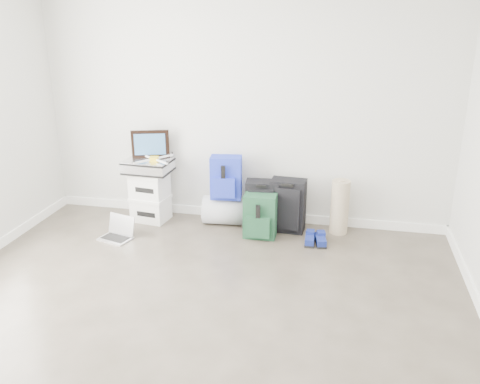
% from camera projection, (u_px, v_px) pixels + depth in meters
% --- Properties ---
extents(ground, '(5.00, 5.00, 0.00)m').
position_uv_depth(ground, '(172.00, 351.00, 3.59)').
color(ground, '#3B352B').
rests_on(ground, ground).
extents(room_envelope, '(4.52, 5.02, 2.71)m').
position_uv_depth(room_envelope, '(160.00, 109.00, 3.02)').
color(room_envelope, silver).
rests_on(room_envelope, ground).
extents(boxes_stack, '(0.44, 0.37, 0.57)m').
position_uv_depth(boxes_stack, '(150.00, 196.00, 5.74)').
color(boxes_stack, white).
rests_on(boxes_stack, ground).
extents(briefcase, '(0.51, 0.39, 0.14)m').
position_uv_depth(briefcase, '(148.00, 166.00, 5.62)').
color(briefcase, '#B2B2B7').
rests_on(briefcase, boxes_stack).
extents(painting, '(0.40, 0.15, 0.31)m').
position_uv_depth(painting, '(150.00, 144.00, 5.63)').
color(painting, black).
rests_on(painting, briefcase).
extents(drone, '(0.43, 0.43, 0.05)m').
position_uv_depth(drone, '(154.00, 159.00, 5.55)').
color(drone, yellow).
rests_on(drone, briefcase).
extents(duffel_bag, '(0.54, 0.36, 0.32)m').
position_uv_depth(duffel_bag, '(227.00, 210.00, 5.67)').
color(duffel_bag, gray).
rests_on(duffel_bag, ground).
extents(blue_backpack, '(0.36, 0.28, 0.47)m').
position_uv_depth(blue_backpack, '(226.00, 178.00, 5.51)').
color(blue_backpack, '#172C9A').
rests_on(blue_backpack, duffel_bag).
extents(large_suitcase, '(0.37, 0.26, 0.55)m').
position_uv_depth(large_suitcase, '(262.00, 206.00, 5.49)').
color(large_suitcase, black).
rests_on(large_suitcase, ground).
extents(green_backpack, '(0.34, 0.25, 0.47)m').
position_uv_depth(green_backpack, '(260.00, 217.00, 5.32)').
color(green_backpack, '#133422').
rests_on(green_backpack, ground).
extents(carry_on, '(0.38, 0.26, 0.58)m').
position_uv_depth(carry_on, '(288.00, 206.00, 5.45)').
color(carry_on, black).
rests_on(carry_on, ground).
extents(shoes, '(0.23, 0.26, 0.08)m').
position_uv_depth(shoes, '(315.00, 240.00, 5.22)').
color(shoes, black).
rests_on(shoes, ground).
extents(rolled_rug, '(0.19, 0.19, 0.59)m').
position_uv_depth(rolled_rug, '(340.00, 207.00, 5.40)').
color(rolled_rug, tan).
rests_on(rolled_rug, ground).
extents(laptop, '(0.38, 0.32, 0.23)m').
position_uv_depth(laptop, '(118.00, 233.00, 5.35)').
color(laptop, silver).
rests_on(laptop, ground).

